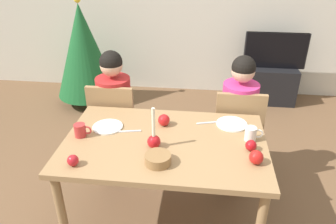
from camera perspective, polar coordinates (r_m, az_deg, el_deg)
The scene contains 21 objects.
ground_plane at distance 2.74m, azimuth -0.51°, elevation -18.25°, with size 7.68×7.68×0.00m, color brown.
dining_table at distance 2.31m, azimuth -0.58°, elevation -6.81°, with size 1.40×0.90×0.75m.
chair_left at distance 2.99m, azimuth -9.25°, elevation -1.78°, with size 0.40×0.40×0.90m.
chair_right at distance 2.90m, azimuth 11.98°, elevation -3.03°, with size 0.40×0.40×0.90m.
person_left_child at distance 2.99m, azimuth -9.18°, elevation -0.52°, with size 0.30×0.30×1.17m.
person_right_child at distance 2.90m, azimuth 12.05°, elevation -1.72°, with size 0.30×0.30×1.17m.
tv_stand at distance 4.61m, azimuth 17.46°, elevation 4.66°, with size 0.64×0.40×0.48m, color black.
tv at distance 4.45m, azimuth 18.33°, elevation 10.20°, with size 0.79×0.05×0.46m.
christmas_tree at distance 4.32m, azimuth -14.57°, elevation 10.35°, with size 0.78×0.78×1.39m.
candle_centerpiece at distance 2.16m, azimuth -2.50°, elevation -4.82°, with size 0.09×0.09×0.30m.
plate_left at distance 2.45m, azimuth -10.53°, elevation -2.57°, with size 0.22×0.22×0.01m, color white.
plate_right at distance 2.49m, azimuth 11.11°, elevation -2.07°, with size 0.23×0.23×0.01m, color white.
mug_left at distance 2.37m, azimuth -15.07°, elevation -3.11°, with size 0.12×0.08×0.09m.
mug_right at distance 2.31m, azimuth 14.36°, elevation -3.73°, with size 0.12×0.08×0.10m.
fork_left at distance 2.37m, azimuth -6.89°, elevation -3.37°, with size 0.18×0.01×0.01m, color silver.
fork_right at distance 2.48m, azimuth 7.04°, elevation -1.88°, with size 0.18×0.01×0.01m, color silver.
bowl_walnuts at distance 2.04m, azimuth -1.76°, elevation -8.23°, with size 0.17×0.17×0.06m, color olive.
apple_near_candle at distance 2.42m, azimuth -0.72°, elevation -1.41°, with size 0.09×0.09×0.09m, color red.
apple_by_left_plate at distance 2.21m, azimuth 14.34°, elevation -5.69°, with size 0.07×0.07×0.07m, color #AF1117.
apple_by_right_mug at distance 2.10m, azimuth 15.20°, elevation -7.67°, with size 0.09×0.09×0.09m, color red.
apple_far_edge at distance 2.10m, azimuth -16.33°, elevation -8.14°, with size 0.07×0.07×0.07m, color #B11A22.
Camera 1 is at (0.24, -1.87, 2.00)m, focal length 34.78 mm.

